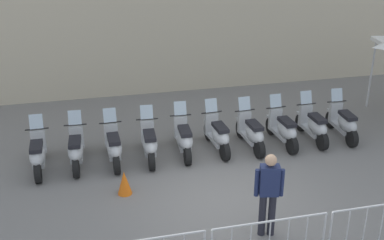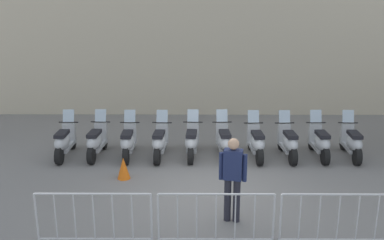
{
  "view_description": "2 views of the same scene",
  "coord_description": "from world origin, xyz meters",
  "px_view_note": "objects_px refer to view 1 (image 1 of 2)",
  "views": [
    {
      "loc": [
        -1.48,
        -8.78,
        5.76
      ],
      "look_at": [
        -0.61,
        2.03,
        1.05
      ],
      "focal_mm": 45.16,
      "sensor_mm": 36.0,
      "label": 1
    },
    {
      "loc": [
        1.01,
        -9.0,
        4.25
      ],
      "look_at": [
        -0.7,
        1.63,
        1.26
      ],
      "focal_mm": 40.19,
      "sensor_mm": 36.0,
      "label": 2
    }
  ],
  "objects_px": {
    "motorcycle_7": "(283,129)",
    "motorcycle_8": "(313,126)",
    "barrier_segment_2": "(381,229)",
    "officer_near_row_end": "(269,191)",
    "motorcycle_2": "(114,147)",
    "traffic_cone": "(124,183)",
    "motorcycle_6": "(251,133)",
    "motorcycle_4": "(184,138)",
    "motorcycle_1": "(76,149)",
    "motorcycle_0": "(38,154)",
    "motorcycle_3": "(149,143)",
    "motorcycle_5": "(218,135)",
    "motorcycle_9": "(343,123)"
  },
  "relations": [
    {
      "from": "traffic_cone",
      "to": "motorcycle_3",
      "type": "bearing_deg",
      "value": 70.72
    },
    {
      "from": "motorcycle_5",
      "to": "motorcycle_9",
      "type": "height_order",
      "value": "same"
    },
    {
      "from": "motorcycle_1",
      "to": "motorcycle_7",
      "type": "bearing_deg",
      "value": 8.05
    },
    {
      "from": "motorcycle_3",
      "to": "motorcycle_1",
      "type": "bearing_deg",
      "value": -173.02
    },
    {
      "from": "motorcycle_2",
      "to": "motorcycle_8",
      "type": "relative_size",
      "value": 1.0
    },
    {
      "from": "motorcycle_3",
      "to": "motorcycle_4",
      "type": "relative_size",
      "value": 1.0
    },
    {
      "from": "motorcycle_3",
      "to": "barrier_segment_2",
      "type": "xyz_separation_m",
      "value": [
        4.13,
        -3.99,
        0.07
      ]
    },
    {
      "from": "motorcycle_4",
      "to": "motorcycle_8",
      "type": "xyz_separation_m",
      "value": [
        3.53,
        0.52,
        0.0
      ]
    },
    {
      "from": "motorcycle_7",
      "to": "barrier_segment_2",
      "type": "distance_m",
      "value": 4.56
    },
    {
      "from": "motorcycle_6",
      "to": "motorcycle_8",
      "type": "relative_size",
      "value": 1.0
    },
    {
      "from": "motorcycle_7",
      "to": "motorcycle_8",
      "type": "height_order",
      "value": "same"
    },
    {
      "from": "motorcycle_2",
      "to": "motorcycle_5",
      "type": "xyz_separation_m",
      "value": [
        2.63,
        0.46,
        0.0
      ]
    },
    {
      "from": "motorcycle_2",
      "to": "traffic_cone",
      "type": "distance_m",
      "value": 1.49
    },
    {
      "from": "officer_near_row_end",
      "to": "traffic_cone",
      "type": "relative_size",
      "value": 3.15
    },
    {
      "from": "motorcycle_3",
      "to": "barrier_segment_2",
      "type": "height_order",
      "value": "motorcycle_3"
    },
    {
      "from": "motorcycle_3",
      "to": "motorcycle_8",
      "type": "xyz_separation_m",
      "value": [
        4.4,
        0.71,
        0.0
      ]
    },
    {
      "from": "traffic_cone",
      "to": "officer_near_row_end",
      "type": "bearing_deg",
      "value": -31.27
    },
    {
      "from": "motorcycle_6",
      "to": "motorcycle_4",
      "type": "bearing_deg",
      "value": -173.47
    },
    {
      "from": "motorcycle_3",
      "to": "motorcycle_2",
      "type": "bearing_deg",
      "value": -171.54
    },
    {
      "from": "motorcycle_0",
      "to": "barrier_segment_2",
      "type": "distance_m",
      "value": 7.67
    },
    {
      "from": "officer_near_row_end",
      "to": "motorcycle_8",
      "type": "bearing_deg",
      "value": 61.4
    },
    {
      "from": "motorcycle_5",
      "to": "motorcycle_3",
      "type": "bearing_deg",
      "value": -169.29
    },
    {
      "from": "motorcycle_1",
      "to": "motorcycle_6",
      "type": "height_order",
      "value": "same"
    },
    {
      "from": "motorcycle_3",
      "to": "barrier_segment_2",
      "type": "distance_m",
      "value": 5.74
    },
    {
      "from": "motorcycle_1",
      "to": "motorcycle_7",
      "type": "height_order",
      "value": "same"
    },
    {
      "from": "motorcycle_9",
      "to": "motorcycle_1",
      "type": "bearing_deg",
      "value": -171.55
    },
    {
      "from": "motorcycle_8",
      "to": "motorcycle_7",
      "type": "bearing_deg",
      "value": -168.81
    },
    {
      "from": "motorcycle_8",
      "to": "officer_near_row_end",
      "type": "relative_size",
      "value": 0.99
    },
    {
      "from": "motorcycle_0",
      "to": "motorcycle_9",
      "type": "bearing_deg",
      "value": 8.76
    },
    {
      "from": "motorcycle_9",
      "to": "barrier_segment_2",
      "type": "xyz_separation_m",
      "value": [
        -1.14,
        -4.82,
        0.07
      ]
    },
    {
      "from": "motorcycle_5",
      "to": "motorcycle_7",
      "type": "xyz_separation_m",
      "value": [
        1.77,
        0.2,
        0.0
      ]
    },
    {
      "from": "traffic_cone",
      "to": "motorcycle_8",
      "type": "bearing_deg",
      "value": 24.7
    },
    {
      "from": "motorcycle_6",
      "to": "motorcycle_9",
      "type": "xyz_separation_m",
      "value": [
        2.63,
        0.44,
        0.0
      ]
    },
    {
      "from": "motorcycle_7",
      "to": "motorcycle_9",
      "type": "distance_m",
      "value": 1.77
    },
    {
      "from": "motorcycle_0",
      "to": "motorcycle_2",
      "type": "xyz_separation_m",
      "value": [
        1.76,
        0.26,
        0.0
      ]
    },
    {
      "from": "motorcycle_0",
      "to": "motorcycle_3",
      "type": "relative_size",
      "value": 1.0
    },
    {
      "from": "motorcycle_0",
      "to": "motorcycle_2",
      "type": "distance_m",
      "value": 1.78
    },
    {
      "from": "motorcycle_5",
      "to": "officer_near_row_end",
      "type": "relative_size",
      "value": 0.99
    },
    {
      "from": "motorcycle_5",
      "to": "motorcycle_6",
      "type": "distance_m",
      "value": 0.89
    },
    {
      "from": "motorcycle_3",
      "to": "motorcycle_9",
      "type": "distance_m",
      "value": 5.34
    },
    {
      "from": "motorcycle_9",
      "to": "motorcycle_7",
      "type": "bearing_deg",
      "value": -170.37
    },
    {
      "from": "motorcycle_8",
      "to": "motorcycle_2",
      "type": "bearing_deg",
      "value": -171.0
    },
    {
      "from": "motorcycle_3",
      "to": "motorcycle_8",
      "type": "height_order",
      "value": "same"
    },
    {
      "from": "motorcycle_4",
      "to": "officer_near_row_end",
      "type": "height_order",
      "value": "officer_near_row_end"
    },
    {
      "from": "motorcycle_0",
      "to": "motorcycle_1",
      "type": "height_order",
      "value": "same"
    },
    {
      "from": "barrier_segment_2",
      "to": "motorcycle_7",
      "type": "bearing_deg",
      "value": 97.62
    },
    {
      "from": "barrier_segment_2",
      "to": "officer_near_row_end",
      "type": "xyz_separation_m",
      "value": [
        -1.9,
        0.72,
        0.46
      ]
    },
    {
      "from": "motorcycle_6",
      "to": "motorcycle_7",
      "type": "relative_size",
      "value": 1.0
    },
    {
      "from": "motorcycle_7",
      "to": "traffic_cone",
      "type": "bearing_deg",
      "value": -152.71
    },
    {
      "from": "barrier_segment_2",
      "to": "traffic_cone",
      "type": "relative_size",
      "value": 3.68
    }
  ]
}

